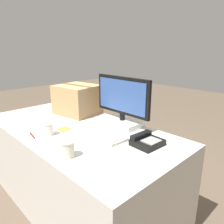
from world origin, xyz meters
TOP-DOWN VIEW (x-y plane):
  - ground_plane at (0.00, 0.00)m, footprint 12.00×12.00m
  - office_desk at (0.00, 0.00)m, footprint 1.80×0.90m
  - monitor at (0.22, 0.32)m, footprint 0.56×0.20m
  - keyboard at (0.25, 0.05)m, footprint 0.47×0.20m
  - desk_phone at (0.61, 0.16)m, footprint 0.18×0.20m
  - paper_cup_left at (-0.02, -0.24)m, footprint 0.08×0.08m
  - paper_cup_right at (0.38, -0.33)m, footprint 0.08×0.08m
  - spoon at (0.14, -0.29)m, footprint 0.07×0.15m
  - cardboard_box at (-0.34, 0.26)m, footprint 0.43×0.41m
  - pen_marker at (-0.09, -0.34)m, footprint 0.12×0.03m
  - sticky_note_pad at (-0.04, -0.09)m, footprint 0.09×0.09m

SIDE VIEW (x-z plane):
  - ground_plane at x=0.00m, z-range 0.00..0.00m
  - office_desk at x=0.00m, z-range 0.00..0.73m
  - spoon at x=0.14m, z-range 0.73..0.73m
  - sticky_note_pad at x=-0.04m, z-range 0.73..0.73m
  - pen_marker at x=-0.09m, z-range 0.73..0.74m
  - keyboard at x=0.25m, z-range 0.73..0.75m
  - desk_phone at x=0.61m, z-range 0.72..0.79m
  - paper_cup_left at x=-0.02m, z-range 0.73..0.82m
  - paper_cup_right at x=0.38m, z-range 0.73..0.83m
  - cardboard_box at x=-0.34m, z-range 0.72..1.01m
  - monitor at x=0.22m, z-range 0.69..1.11m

